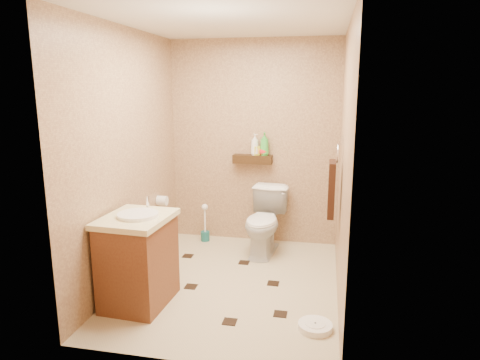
# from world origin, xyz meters

# --- Properties ---
(ground) EXTENTS (2.50, 2.50, 0.00)m
(ground) POSITION_xyz_m (0.00, 0.00, 0.00)
(ground) COLOR tan
(ground) RESTS_ON ground
(wall_back) EXTENTS (2.00, 0.04, 2.40)m
(wall_back) POSITION_xyz_m (0.00, 1.25, 1.20)
(wall_back) COLOR tan
(wall_back) RESTS_ON ground
(wall_front) EXTENTS (2.00, 0.04, 2.40)m
(wall_front) POSITION_xyz_m (0.00, -1.25, 1.20)
(wall_front) COLOR tan
(wall_front) RESTS_ON ground
(wall_left) EXTENTS (0.04, 2.50, 2.40)m
(wall_left) POSITION_xyz_m (-1.00, 0.00, 1.20)
(wall_left) COLOR tan
(wall_left) RESTS_ON ground
(wall_right) EXTENTS (0.04, 2.50, 2.40)m
(wall_right) POSITION_xyz_m (1.00, 0.00, 1.20)
(wall_right) COLOR tan
(wall_right) RESTS_ON ground
(ceiling) EXTENTS (2.00, 2.50, 0.02)m
(ceiling) POSITION_xyz_m (0.00, 0.00, 2.40)
(ceiling) COLOR silver
(ceiling) RESTS_ON wall_back
(wall_shelf) EXTENTS (0.46, 0.14, 0.10)m
(wall_shelf) POSITION_xyz_m (0.00, 1.17, 1.02)
(wall_shelf) COLOR #39240F
(wall_shelf) RESTS_ON wall_back
(floor_accents) EXTENTS (1.26, 1.35, 0.01)m
(floor_accents) POSITION_xyz_m (0.02, -0.04, 0.00)
(floor_accents) COLOR black
(floor_accents) RESTS_ON ground
(toilet) EXTENTS (0.48, 0.76, 0.74)m
(toilet) POSITION_xyz_m (0.20, 0.83, 0.37)
(toilet) COLOR white
(toilet) RESTS_ON ground
(vanity) EXTENTS (0.57, 0.68, 0.91)m
(vanity) POSITION_xyz_m (-0.70, -0.53, 0.41)
(vanity) COLOR brown
(vanity) RESTS_ON ground
(bathroom_scale) EXTENTS (0.35, 0.35, 0.05)m
(bathroom_scale) POSITION_xyz_m (0.82, -0.66, 0.03)
(bathroom_scale) COLOR white
(bathroom_scale) RESTS_ON ground
(toilet_brush) EXTENTS (0.11, 0.11, 0.47)m
(toilet_brush) POSITION_xyz_m (-0.57, 1.07, 0.16)
(toilet_brush) COLOR #175D5F
(toilet_brush) RESTS_ON ground
(towel_ring) EXTENTS (0.12, 0.30, 0.76)m
(towel_ring) POSITION_xyz_m (0.91, 0.25, 0.95)
(towel_ring) COLOR silver
(towel_ring) RESTS_ON wall_right
(toilet_paper) EXTENTS (0.12, 0.11, 0.12)m
(toilet_paper) POSITION_xyz_m (-0.94, 0.65, 0.60)
(toilet_paper) COLOR white
(toilet_paper) RESTS_ON wall_left
(bottle_a) EXTENTS (0.13, 0.13, 0.25)m
(bottle_a) POSITION_xyz_m (0.03, 1.17, 1.20)
(bottle_a) COLOR white
(bottle_a) RESTS_ON wall_shelf
(bottle_b) EXTENTS (0.10, 0.10, 0.16)m
(bottle_b) POSITION_xyz_m (0.04, 1.17, 1.15)
(bottle_b) COLOR yellow
(bottle_b) RESTS_ON wall_shelf
(bottle_c) EXTENTS (0.14, 0.14, 0.14)m
(bottle_c) POSITION_xyz_m (0.13, 1.17, 1.14)
(bottle_c) COLOR red
(bottle_c) RESTS_ON wall_shelf
(bottle_d) EXTENTS (0.13, 0.13, 0.27)m
(bottle_d) POSITION_xyz_m (0.14, 1.17, 1.20)
(bottle_d) COLOR green
(bottle_d) RESTS_ON wall_shelf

